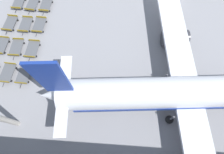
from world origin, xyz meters
TOP-DOWN VIEW (x-y plane):
  - ground_plane at (0.00, 0.00)m, footprint 500.00×500.00m
  - airplane at (19.08, 1.50)m, footprint 36.73×39.69m
  - baggage_dolly_row_near_col_a at (2.97, -27.11)m, footprint 3.80×1.91m
  - baggage_dolly_row_near_col_b at (7.74, -27.26)m, footprint 3.84×2.01m
  - baggage_dolly_row_near_col_c at (12.22, -27.38)m, footprint 3.83×1.98m
  - baggage_dolly_row_mid_a_col_a at (3.19, -24.53)m, footprint 3.85×2.05m
  - baggage_dolly_row_mid_a_col_b at (7.83, -24.54)m, footprint 3.80×1.92m
  - baggage_dolly_row_mid_a_col_c at (12.41, -24.83)m, footprint 3.80×1.92m
  - baggage_dolly_row_mid_a_col_d at (16.89, -24.90)m, footprint 3.83×1.98m
  - baggage_dolly_row_mid_b_col_a at (3.21, -22.05)m, footprint 3.82×1.97m
  - baggage_dolly_row_mid_b_col_b at (7.75, -22.20)m, footprint 3.82×1.96m
  - baggage_dolly_row_mid_b_col_c at (12.54, -22.22)m, footprint 3.81×1.93m
  - baggage_dolly_row_mid_b_col_d at (16.92, -22.38)m, footprint 3.80×1.92m

SIDE VIEW (x-z plane):
  - ground_plane at x=0.00m, z-range 0.00..0.00m
  - baggage_dolly_row_near_col_a at x=2.97m, z-range 0.03..0.95m
  - baggage_dolly_row_near_col_b at x=7.74m, z-range 0.03..0.95m
  - baggage_dolly_row_near_col_c at x=12.22m, z-range 0.03..0.95m
  - baggage_dolly_row_mid_a_col_a at x=3.19m, z-range 0.03..0.95m
  - baggage_dolly_row_mid_a_col_b at x=7.83m, z-range 0.03..0.95m
  - baggage_dolly_row_mid_a_col_c at x=12.41m, z-range 0.03..0.95m
  - baggage_dolly_row_mid_a_col_d at x=16.89m, z-range 0.03..0.95m
  - baggage_dolly_row_mid_b_col_a at x=3.21m, z-range 0.03..0.95m
  - baggage_dolly_row_mid_b_col_b at x=7.75m, z-range 0.03..0.95m
  - baggage_dolly_row_mid_b_col_c at x=12.54m, z-range 0.03..0.95m
  - baggage_dolly_row_mid_b_col_d at x=16.92m, z-range 0.03..0.95m
  - airplane at x=19.08m, z-range -2.75..9.31m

